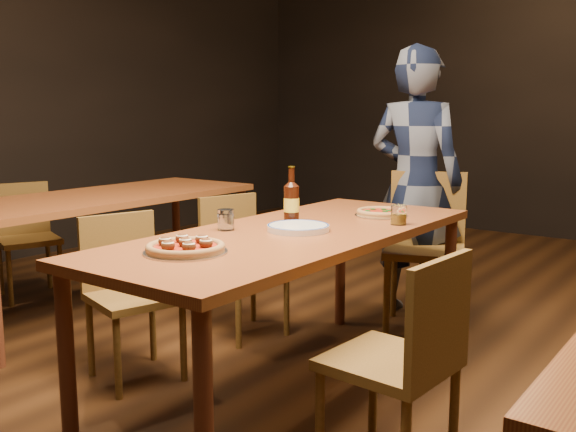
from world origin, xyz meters
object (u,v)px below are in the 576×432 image
Objects in this scene: table_main at (295,246)px; beer_bottle at (292,203)px; diner at (415,184)px; amber_glass at (399,215)px; chair_main_sw at (246,264)px; pizza_meatball at (185,247)px; chair_main_e at (389,360)px; water_glass at (226,220)px; chair_end at (425,249)px; plate_stack at (298,228)px; table_left at (104,205)px; pizza_margherita at (381,213)px; chair_main_nw at (135,296)px; chair_nbr_left at (28,239)px.

beer_bottle is at bearing 130.44° from table_main.
amber_glass is at bearing 110.49° from diner.
chair_main_sw reaches higher than pizza_meatball.
water_glass is at bearing -96.87° from chair_main_e.
chair_end is at bearing 105.02° from amber_glass.
diner is (-0.09, 1.36, 0.06)m from plate_stack.
table_left is 2.10× the size of chair_end.
chair_main_sw is at bearing 175.94° from amber_glass.
table_left is 1.53m from water_glass.
table_main is 6.45× the size of pizza_meatball.
pizza_meatball is (-0.16, -1.76, 0.30)m from chair_end.
chair_main_e is 1.12m from pizza_margherita.
chair_main_nw is 0.49× the size of diner.
chair_main_nw is 1.26m from pizza_margherita.
table_main is 0.51m from amber_glass.
pizza_meatball is (-0.71, -0.26, 0.35)m from chair_main_e.
table_left is 2.47× the size of chair_nbr_left.
chair_main_sw is at bearing 145.31° from table_main.
diner reaches higher than table_main.
table_left is 1.60m from beer_bottle.
chair_nbr_left is at bearing 179.41° from beer_bottle.
chair_end is 1.10m from beer_bottle.
chair_main_sw is at bearing -60.02° from chair_nbr_left.
chair_main_nw is 0.79m from pizza_meatball.
chair_end is 0.44m from diner.
chair_main_nw is 0.86m from beer_bottle.
chair_end is 3.50× the size of plate_stack.
chair_end reaches higher than table_left.
chair_nbr_left is (-3.00, 0.51, -0.02)m from chair_main_e.
table_left is at bearing -177.14° from amber_glass.
chair_end is 1.79m from pizza_meatball.
table_main is 0.81m from chair_main_nw.
chair_nbr_left is at bearing 161.52° from pizza_meatball.
amber_glass reaches higher than table_main.
chair_main_e and water_glass have the same top height.
chair_main_nw is (-0.70, -0.32, -0.27)m from table_main.
table_main is 2.43× the size of chair_main_sw.
chair_main_sw is at bearing 14.72° from chair_main_nw.
pizza_margherita is 0.81m from diner.
chair_end is (1.80, 0.85, -0.20)m from table_left.
plate_stack is at bearing 33.16° from water_glass.
chair_end reaches higher than chair_main_sw.
chair_main_nw is 8.97× the size of amber_glass.
diner reaches higher than table_left.
water_glass is (-0.25, -0.17, 0.12)m from table_main.
beer_bottle reaches higher than chair_nbr_left.
pizza_margherita is 2.83× the size of water_glass.
table_main is 1.37m from diner.
chair_nbr_left is (-2.36, 0.16, -0.27)m from table_main.
chair_main_e is 0.83m from pizza_meatball.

